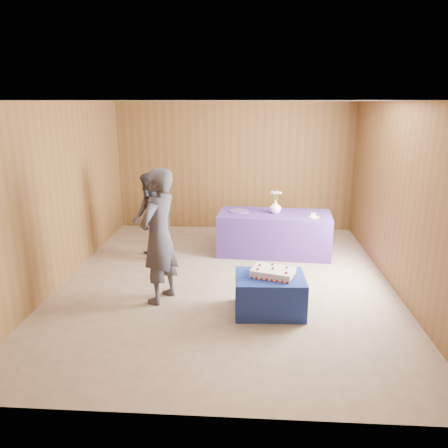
# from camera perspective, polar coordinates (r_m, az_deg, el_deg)

# --- Properties ---
(ground) EXTENTS (6.00, 6.00, 0.00)m
(ground) POSITION_cam_1_polar(r_m,az_deg,el_deg) (6.81, 0.26, -7.53)
(ground) COLOR tan
(ground) RESTS_ON ground
(room_shell) EXTENTS (5.04, 6.04, 2.72)m
(room_shell) POSITION_cam_1_polar(r_m,az_deg,el_deg) (6.32, 0.28, 7.66)
(room_shell) COLOR brown
(room_shell) RESTS_ON ground
(cake_table) EXTENTS (0.93, 0.74, 0.50)m
(cake_table) POSITION_cam_1_polar(r_m,az_deg,el_deg) (5.84, 5.97, -9.07)
(cake_table) COLOR #1B2498
(cake_table) RESTS_ON ground
(serving_table) EXTENTS (2.07, 1.06, 0.75)m
(serving_table) POSITION_cam_1_polar(r_m,az_deg,el_deg) (7.98, 6.56, -1.22)
(serving_table) COLOR #4F2F81
(serving_table) RESTS_ON ground
(sheet_cake) EXTENTS (0.65, 0.53, 0.13)m
(sheet_cake) POSITION_cam_1_polar(r_m,az_deg,el_deg) (5.74, 6.41, -6.28)
(sheet_cake) COLOR white
(sheet_cake) RESTS_ON cake_table
(vase) EXTENTS (0.27, 0.27, 0.23)m
(vase) POSITION_cam_1_polar(r_m,az_deg,el_deg) (7.89, 6.72, 2.25)
(vase) COLOR white
(vase) RESTS_ON serving_table
(flower_spray) EXTENTS (0.21, 0.20, 0.16)m
(flower_spray) POSITION_cam_1_polar(r_m,az_deg,el_deg) (7.83, 6.77, 4.00)
(flower_spray) COLOR #2A692A
(flower_spray) RESTS_ON vase
(platter) EXTENTS (0.39, 0.39, 0.02)m
(platter) POSITION_cam_1_polar(r_m,az_deg,el_deg) (7.94, 1.98, 1.67)
(platter) COLOR #61478F
(platter) RESTS_ON serving_table
(plate) EXTENTS (0.22, 0.22, 0.01)m
(plate) POSITION_cam_1_polar(r_m,az_deg,el_deg) (7.72, 11.60, 0.92)
(plate) COLOR silver
(plate) RESTS_ON serving_table
(cake_slice) EXTENTS (0.09, 0.08, 0.09)m
(cake_slice) POSITION_cam_1_polar(r_m,az_deg,el_deg) (7.71, 11.62, 1.21)
(cake_slice) COLOR white
(cake_slice) RESTS_ON plate
(knife) EXTENTS (0.26, 0.07, 0.00)m
(knife) POSITION_cam_1_polar(r_m,az_deg,el_deg) (7.60, 11.87, 0.63)
(knife) COLOR silver
(knife) RESTS_ON serving_table
(guest_left) EXTENTS (0.67, 0.80, 1.86)m
(guest_left) POSITION_cam_1_polar(r_m,az_deg,el_deg) (5.96, -8.49, -1.63)
(guest_left) COLOR #373640
(guest_left) RESTS_ON ground
(guest_right) EXTENTS (0.86, 0.94, 1.55)m
(guest_right) POSITION_cam_1_polar(r_m,az_deg,el_deg) (7.54, -9.53, 0.81)
(guest_right) COLOR #31323B
(guest_right) RESTS_ON ground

